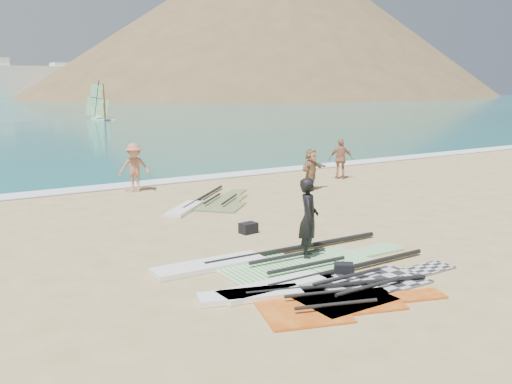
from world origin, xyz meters
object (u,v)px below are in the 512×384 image
rig_grey (329,284)px  gear_bag_near (248,228)px  rig_red (303,299)px  beachgoer_mid (134,168)px  person_wetsuit (309,218)px  beachgoer_back (341,159)px  rig_orange (207,204)px  gear_bag_far (344,269)px  beachgoer_right (311,169)px  rig_green (268,263)px

rig_grey → gear_bag_near: gear_bag_near is taller
rig_red → beachgoer_mid: size_ratio=2.53×
person_wetsuit → beachgoer_back: bearing=-8.2°
rig_orange → gear_bag_near: size_ratio=9.71×
gear_bag_far → person_wetsuit: size_ratio=0.21×
beachgoer_mid → beachgoer_right: (6.08, -3.39, -0.12)m
person_wetsuit → beachgoer_right: 8.93m
beachgoer_right → rig_green: bearing=-153.5°
rig_grey → beachgoer_back: (9.05, 10.32, 0.85)m
gear_bag_near → beachgoer_right: bearing=37.8°
rig_grey → rig_red: size_ratio=1.17×
person_wetsuit → rig_red: bearing=176.8°
gear_bag_near → person_wetsuit: bearing=-89.1°
rig_grey → gear_bag_far: 0.90m
rig_grey → beachgoer_right: bearing=53.3°
rig_red → gear_bag_near: bearing=87.6°
rig_orange → gear_bag_far: gear_bag_far is taller
rig_green → rig_red: bearing=-105.3°
rig_red → gear_bag_far: gear_bag_far is taller
rig_grey → rig_orange: rig_grey is taller
beachgoer_back → beachgoer_right: (-2.74, -1.42, -0.06)m
rig_grey → gear_bag_far: (0.78, 0.43, 0.08)m
person_wetsuit → beachgoer_mid: bearing=39.2°
rig_green → beachgoer_back: bearing=42.7°
gear_bag_near → beachgoer_mid: beachgoer_mid is taller
beachgoer_mid → beachgoer_right: 6.96m
gear_bag_far → person_wetsuit: person_wetsuit is taller
rig_orange → rig_grey: bearing=-143.6°
gear_bag_near → gear_bag_far: size_ratio=1.12×
rig_grey → gear_bag_far: size_ratio=13.36×
rig_grey → beachgoer_mid: beachgoer_mid is taller
rig_grey → beachgoer_back: bearing=47.4°
beachgoer_right → person_wetsuit: bearing=-147.9°
gear_bag_near → rig_grey: bearing=-99.7°
gear_bag_near → beachgoer_right: 7.03m
beachgoer_mid → beachgoer_back: beachgoer_mid is taller
rig_green → rig_grey: bearing=-80.2°
beachgoer_mid → beachgoer_right: beachgoer_mid is taller
rig_orange → rig_red: size_ratio=0.95×
rig_grey → beachgoer_back: size_ratio=3.17×
rig_orange → beachgoer_mid: (-1.25, 3.70, 0.91)m
rig_orange → beachgoer_right: size_ratio=2.76×
person_wetsuit → rig_green: bearing=122.5°
rig_red → gear_bag_far: 1.91m
rig_grey → beachgoer_mid: size_ratio=2.96×
rig_orange → beachgoer_right: bearing=-40.2°
rig_orange → rig_red: rig_orange is taller
gear_bag_far → beachgoer_right: beachgoer_right is taller
person_wetsuit → beachgoer_mid: person_wetsuit is taller
rig_red → beachgoer_mid: 12.74m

